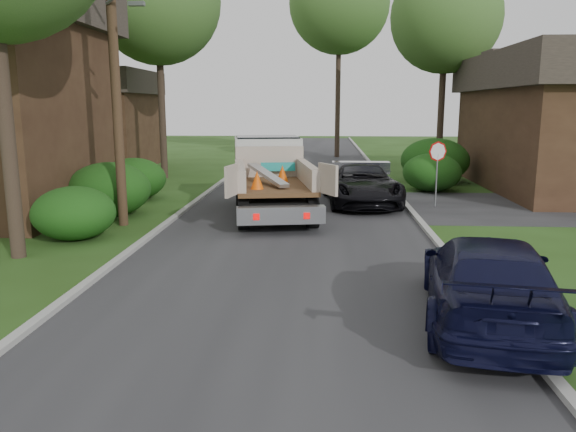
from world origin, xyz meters
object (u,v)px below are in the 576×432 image
Objects in this scene: stop_sign at (437,160)px; navy_suv at (488,280)px; tree_center_far at (339,3)px; utility_pole at (115,59)px; flatbed_truck at (270,171)px; house_left_far at (89,118)px; tree_right_far at (446,18)px; tree_left_far at (157,1)px; black_pickup at (361,184)px.

stop_sign is 11.84m from navy_suv.
utility_pole is at bearing -106.65° from tree_center_far.
flatbed_truck is at bearing 34.48° from utility_pole.
house_left_far is at bearing 122.34° from flatbed_truck.
navy_suv is at bearing -99.25° from tree_right_far.
utility_pole is 0.68× the size of tree_center_far.
navy_suv is at bearing -75.26° from flatbed_truck.
utility_pole is 1.89× the size of navy_suv.
stop_sign is 0.33× the size of house_left_far.
utility_pole is at bearing -130.84° from tree_right_far.
tree_right_far is at bearing -61.19° from tree_center_far.
tree_right_far is 1.57× the size of flatbed_truck.
stop_sign is 13.08m from tree_right_far.
flatbed_truck is at bearing -54.15° from tree_left_far.
flatbed_truck reaches higher than stop_sign.
tree_left_far is at bearing -50.62° from navy_suv.
tree_right_far is (15.00, 3.00, -0.50)m from tree_left_far.
tree_right_far is 24.27m from navy_suv.
house_left_far is (-18.70, 13.00, 1.27)m from stop_sign.
flatbed_truck is 1.38× the size of navy_suv.
house_left_far is 0.66× the size of tree_right_far.
tree_right_far is 0.79× the size of tree_center_far.
flatbed_truck is (6.47, -8.96, -7.55)m from tree_left_far.
tree_right_far reaches higher than utility_pole.
house_left_far is 1.03× the size of flatbed_truck.
stop_sign is at bearing -32.21° from tree_left_far.
navy_suv is at bearing -39.65° from utility_pole.
utility_pole is 10.06m from black_pickup.
flatbed_truck is 1.28× the size of black_pickup.
house_left_far is (-8.02, 17.02, -2.12)m from utility_pole.
navy_suv is at bearing -88.01° from black_pickup.
house_left_far is at bearing 145.19° from stop_sign.
utility_pole is at bearing -154.96° from flatbed_truck.
stop_sign reaches higher than navy_suv.
house_left_far is 20.38m from black_pickup.
flatbed_truck is (-8.53, -11.96, -7.05)m from tree_right_far.
tree_left_far is 0.84× the size of tree_center_far.
black_pickup is 12.24m from navy_suv.
utility_pole is 18.93m from house_left_far.
black_pickup is at bearing -38.28° from house_left_far.
house_left_far is 18.79m from flatbed_truck.
tree_center_far is at bearing 73.35° from utility_pole.
tree_left_far reaches higher than tree_right_far.
stop_sign is 16.65m from tree_left_far.
house_left_far is at bearing 174.56° from tree_right_far.
black_pickup is at bearing 29.58° from utility_pole.
stop_sign is 0.20× the size of tree_left_far.
navy_suv is at bearing -60.17° from tree_left_far.
tree_center_far reaches higher than navy_suv.
tree_center_far is at bearing -77.30° from navy_suv.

